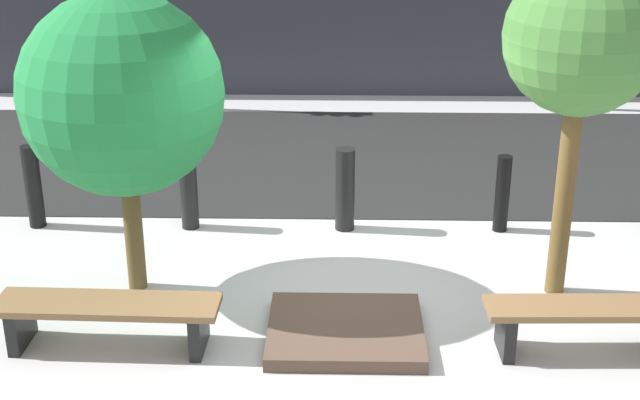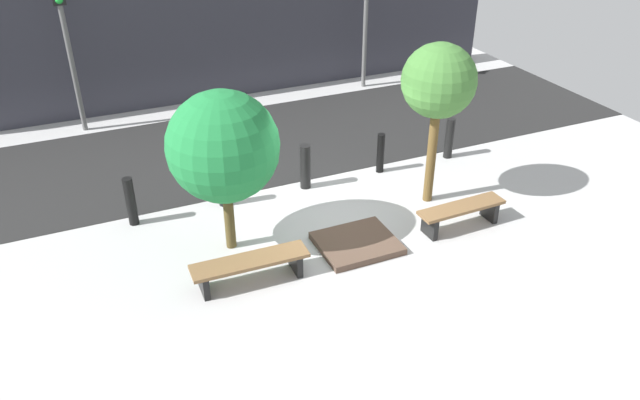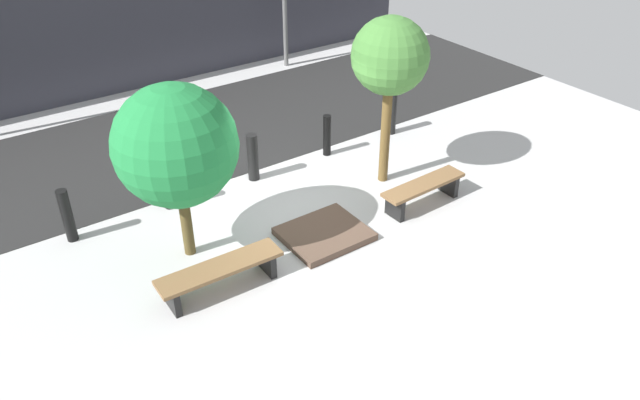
% 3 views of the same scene
% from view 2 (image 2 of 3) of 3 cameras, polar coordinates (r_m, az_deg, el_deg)
% --- Properties ---
extents(ground_plane, '(18.00, 18.00, 0.00)m').
position_cam_2_polar(ground_plane, '(11.61, 1.56, -2.14)').
color(ground_plane, '#B6B6B6').
extents(road_strip, '(18.00, 4.31, 0.01)m').
position_cam_2_polar(road_strip, '(14.81, -4.93, 5.35)').
color(road_strip, black).
rests_on(road_strip, ground).
extents(building_facade, '(16.20, 0.50, 3.11)m').
position_cam_2_polar(building_facade, '(17.38, -9.08, 14.35)').
color(building_facade, '#33333D').
rests_on(building_facade, ground).
extents(bench_left, '(1.91, 0.51, 0.43)m').
position_cam_2_polar(bench_left, '(10.04, -6.40, -5.95)').
color(bench_left, black).
rests_on(bench_left, ground).
extents(bench_right, '(1.70, 0.45, 0.45)m').
position_cam_2_polar(bench_right, '(11.62, 12.77, -1.06)').
color(bench_right, black).
rests_on(bench_right, ground).
extents(planter_bed, '(1.35, 1.17, 0.12)m').
position_cam_2_polar(planter_bed, '(10.96, 3.39, -3.97)').
color(planter_bed, brown).
rests_on(planter_bed, ground).
extents(tree_behind_left_bench, '(1.85, 1.85, 2.85)m').
position_cam_2_polar(tree_behind_left_bench, '(10.14, -8.85, 4.82)').
color(tree_behind_left_bench, '#4F4121').
rests_on(tree_behind_left_bench, ground).
extents(tree_behind_right_bench, '(1.36, 1.36, 3.14)m').
position_cam_2_polar(tree_behind_right_bench, '(11.53, 10.80, 10.50)').
color(tree_behind_right_bench, brown).
rests_on(tree_behind_right_bench, ground).
extents(bollard_far_left, '(0.18, 0.18, 0.95)m').
position_cam_2_polar(bollard_far_left, '(11.87, -16.92, -0.13)').
color(bollard_far_left, black).
rests_on(bollard_far_left, ground).
extents(bollard_left, '(0.19, 0.19, 0.86)m').
position_cam_2_polar(bollard_left, '(12.12, -8.90, 1.36)').
color(bollard_left, black).
rests_on(bollard_left, ground).
extents(bollard_center, '(0.21, 0.21, 0.94)m').
position_cam_2_polar(bollard_center, '(12.58, -1.35, 3.06)').
color(bollard_center, black).
rests_on(bollard_center, ground).
extents(bollard_right, '(0.16, 0.16, 0.87)m').
position_cam_2_polar(bollard_right, '(13.27, 5.55, 4.29)').
color(bollard_right, black).
rests_on(bollard_right, ground).
extents(bollard_far_right, '(0.19, 0.19, 0.92)m').
position_cam_2_polar(bollard_far_right, '(14.12, 11.74, 5.55)').
color(bollard_far_right, black).
rests_on(bollard_far_right, ground).
extents(traffic_light_west, '(0.28, 0.27, 3.78)m').
position_cam_2_polar(traffic_light_west, '(15.62, -22.39, 14.73)').
color(traffic_light_west, '#606060').
rests_on(traffic_light_west, ground).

